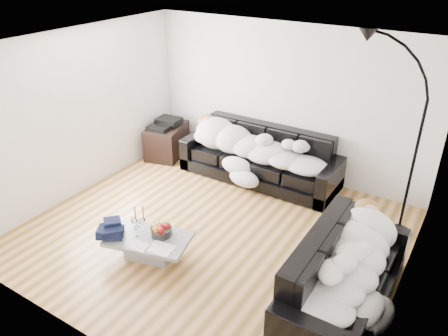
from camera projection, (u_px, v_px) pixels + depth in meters
The scene contains 24 objects.
ground at pixel (213, 232), 6.24m from camera, with size 5.00×5.00×0.00m, color brown.
wall_back at pixel (286, 102), 7.33m from camera, with size 5.00×0.02×2.60m, color silver.
wall_left at pixel (79, 114), 6.83m from camera, with size 0.02×4.50×2.60m, color silver.
wall_right at pixel (415, 205), 4.46m from camera, with size 0.02×4.50×2.60m, color silver.
ceiling at pixel (210, 48), 5.05m from camera, with size 5.00×5.00×0.00m, color white.
sofa_back at pixel (260, 156), 7.45m from camera, with size 2.74×0.95×0.89m, color black.
sofa_right at pixel (346, 274), 4.81m from camera, with size 2.14×0.92×0.87m, color black.
sleeper_back at pixel (259, 146), 7.31m from camera, with size 2.32×0.80×0.46m, color silver, non-canonical shape.
sleeper_right at pixel (348, 259), 4.71m from camera, with size 1.83×0.77×0.45m, color silver, non-canonical shape.
teal_cushion at pixel (362, 222), 5.20m from camera, with size 0.36×0.30×0.20m, color #0A4847.
coffee_table at pixel (149, 247), 5.69m from camera, with size 1.06×0.62×0.31m, color #939699.
fruit_bowl at pixel (161, 229), 5.63m from camera, with size 0.28×0.28×0.17m, color white.
wine_glass_a at pixel (141, 224), 5.72m from camera, with size 0.08×0.08×0.18m, color white.
wine_glass_b at pixel (134, 223), 5.74m from camera, with size 0.07×0.07×0.18m, color white.
wine_glass_c at pixel (137, 230), 5.61m from camera, with size 0.07×0.07×0.17m, color white.
candle_left at pixel (135, 214), 5.90m from camera, with size 0.04×0.04×0.22m, color maroon.
candle_right at pixel (143, 213), 5.90m from camera, with size 0.04×0.04×0.23m, color maroon.
newspaper_a at pixel (161, 248), 5.40m from camera, with size 0.32×0.24×0.01m, color silver.
newspaper_b at pixel (139, 246), 5.45m from camera, with size 0.26×0.19×0.01m, color silver.
navy_jacket at pixel (113, 225), 5.58m from camera, with size 0.35×0.29×0.17m, color black, non-canonical shape.
shoes at pixel (334, 269), 5.47m from camera, with size 0.39×0.29×0.09m, color #472311, non-canonical shape.
av_cabinet at pixel (167, 141), 8.36m from camera, with size 0.60×0.87×0.60m, color black.
stereo at pixel (166, 123), 8.20m from camera, with size 0.44×0.34×0.13m, color black.
floor_lamp at pixel (415, 156), 5.67m from camera, with size 0.88×0.35×2.43m, color black, non-canonical shape.
Camera 1 is at (2.86, -4.25, 3.69)m, focal length 35.00 mm.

